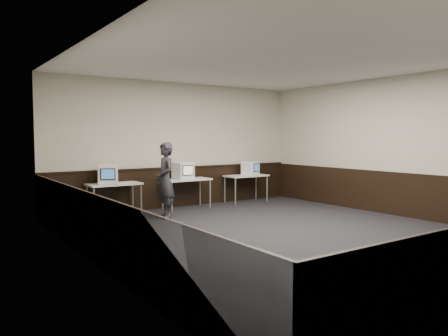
{
  "coord_description": "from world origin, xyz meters",
  "views": [
    {
      "loc": [
        -5.44,
        -6.0,
        1.81
      ],
      "look_at": [
        -0.22,
        1.6,
        1.15
      ],
      "focal_mm": 35.0,
      "sensor_mm": 36.0,
      "label": 1
    }
  ],
  "objects_px": {
    "desk_right": "(246,178)",
    "emac_center": "(183,171)",
    "desk_center": "(187,182)",
    "emac_right": "(250,168)",
    "emac_left": "(108,174)",
    "person": "(165,180)",
    "desk_left": "(114,186)"
  },
  "relations": [
    {
      "from": "desk_right",
      "to": "emac_center",
      "type": "relative_size",
      "value": 2.48
    },
    {
      "from": "desk_center",
      "to": "emac_right",
      "type": "xyz_separation_m",
      "value": [
        2.06,
        0.01,
        0.26
      ]
    },
    {
      "from": "emac_left",
      "to": "person",
      "type": "height_order",
      "value": "person"
    },
    {
      "from": "desk_left",
      "to": "emac_left",
      "type": "relative_size",
      "value": 2.1
    },
    {
      "from": "desk_right",
      "to": "emac_right",
      "type": "relative_size",
      "value": 2.39
    },
    {
      "from": "person",
      "to": "desk_right",
      "type": "bearing_deg",
      "value": 114.85
    },
    {
      "from": "desk_center",
      "to": "emac_right",
      "type": "bearing_deg",
      "value": 0.27
    },
    {
      "from": "desk_left",
      "to": "desk_center",
      "type": "relative_size",
      "value": 1.0
    },
    {
      "from": "desk_right",
      "to": "emac_center",
      "type": "height_order",
      "value": "emac_center"
    },
    {
      "from": "emac_left",
      "to": "emac_center",
      "type": "distance_m",
      "value": 1.94
    },
    {
      "from": "desk_left",
      "to": "emac_center",
      "type": "height_order",
      "value": "emac_center"
    },
    {
      "from": "desk_left",
      "to": "emac_left",
      "type": "distance_m",
      "value": 0.33
    },
    {
      "from": "desk_right",
      "to": "desk_left",
      "type": "bearing_deg",
      "value": 180.0
    },
    {
      "from": "emac_left",
      "to": "emac_center",
      "type": "xyz_separation_m",
      "value": [
        1.94,
        0.02,
        -0.0
      ]
    },
    {
      "from": "desk_right",
      "to": "person",
      "type": "xyz_separation_m",
      "value": [
        -2.95,
        -0.9,
        0.17
      ]
    },
    {
      "from": "emac_center",
      "to": "person",
      "type": "xyz_separation_m",
      "value": [
        -0.94,
        -0.87,
        -0.12
      ]
    },
    {
      "from": "emac_center",
      "to": "emac_right",
      "type": "relative_size",
      "value": 0.96
    },
    {
      "from": "desk_left",
      "to": "emac_left",
      "type": "bearing_deg",
      "value": -163.64
    },
    {
      "from": "emac_left",
      "to": "person",
      "type": "xyz_separation_m",
      "value": [
        1.01,
        -0.85,
        -0.12
      ]
    },
    {
      "from": "desk_right",
      "to": "emac_center",
      "type": "distance_m",
      "value": 2.04
    },
    {
      "from": "emac_left",
      "to": "person",
      "type": "relative_size",
      "value": 0.34
    },
    {
      "from": "emac_right",
      "to": "person",
      "type": "bearing_deg",
      "value": 176.5
    },
    {
      "from": "desk_center",
      "to": "person",
      "type": "height_order",
      "value": "person"
    },
    {
      "from": "desk_center",
      "to": "desk_right",
      "type": "bearing_deg",
      "value": 0.0
    },
    {
      "from": "emac_right",
      "to": "desk_center",
      "type": "bearing_deg",
      "value": 160.46
    },
    {
      "from": "desk_center",
      "to": "emac_left",
      "type": "relative_size",
      "value": 2.1
    },
    {
      "from": "desk_left",
      "to": "desk_right",
      "type": "height_order",
      "value": "same"
    },
    {
      "from": "desk_right",
      "to": "emac_left",
      "type": "distance_m",
      "value": 3.97
    },
    {
      "from": "desk_left",
      "to": "emac_right",
      "type": "bearing_deg",
      "value": 0.14
    },
    {
      "from": "desk_center",
      "to": "person",
      "type": "bearing_deg",
      "value": -139.47
    },
    {
      "from": "emac_right",
      "to": "person",
      "type": "relative_size",
      "value": 0.3
    },
    {
      "from": "emac_left",
      "to": "desk_right",
      "type": "bearing_deg",
      "value": 19.76
    }
  ]
}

